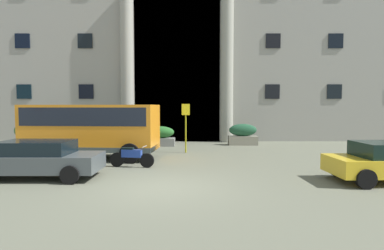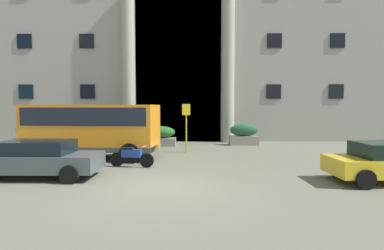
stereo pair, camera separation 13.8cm
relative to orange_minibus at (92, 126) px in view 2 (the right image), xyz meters
name	(u,v)px [view 2 (the right image)]	position (x,y,z in m)	size (l,w,h in m)	color
ground_plane	(161,190)	(3.93, -5.50, -1.63)	(80.00, 64.00, 0.12)	#606351
office_building_facade	(183,40)	(3.93, 11.97, 6.62)	(39.15, 9.72, 16.38)	gray
orange_minibus	(92,126)	(0.00, 0.00, 0.00)	(6.43, 2.96, 2.61)	orange
bus_stop_sign	(186,123)	(4.51, 1.93, 0.08)	(0.44, 0.08, 2.67)	#999815
hedge_planter_east	(83,135)	(-2.40, 5.25, -0.88)	(1.85, 0.84, 1.43)	gray
hedge_planter_west	(29,135)	(-5.62, 4.69, -0.83)	(1.77, 0.82, 1.52)	gray
hedge_planter_far_east	(160,136)	(2.77, 4.87, -0.96)	(1.96, 0.92, 1.27)	slate
hedge_planter_far_west	(244,135)	(8.20, 5.34, -0.90)	(1.89, 0.73, 1.39)	gray
parked_coupe_end	(37,159)	(-0.61, -4.17, -0.88)	(4.39, 1.96, 1.33)	#434A4C
scooter_by_planter	(131,156)	(2.30, -2.17, -1.12)	(1.91, 0.60, 0.89)	black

